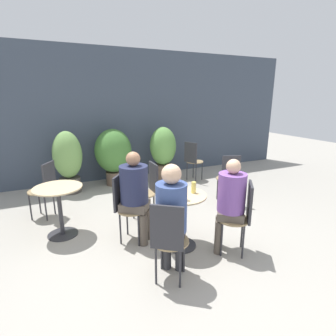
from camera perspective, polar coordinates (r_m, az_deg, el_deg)
The scene contains 21 objects.
ground_plane at distance 3.62m, azimuth -0.46°, elevation -17.00°, with size 20.00×20.00×0.00m, color #9E998E.
storefront_wall at distance 6.30m, azimuth -13.22°, elevation 10.93°, with size 10.00×0.06×3.00m.
cafe_table_near at distance 3.44m, azimuth 2.79°, elevation -9.08°, with size 0.66×0.66×0.73m.
cafe_table_far at distance 3.99m, azimuth -22.62°, elevation -6.70°, with size 0.66×0.66×0.73m.
bistro_chair_0 at distance 3.61m, azimuth -9.31°, elevation -7.34°, with size 0.45×0.45×0.94m.
bistro_chair_1 at distance 2.75m, azimuth 0.14°, elevation -14.72°, with size 0.45×0.45×0.94m.
bistro_chair_2 at distance 3.39m, azimuth 15.75°, elevation -9.23°, with size 0.45×0.45×0.94m.
bistro_chair_3 at distance 4.16m, azimuth -4.22°, elevation -4.08°, with size 0.40×0.40×0.94m.
bistro_chair_4 at distance 6.10m, azimuth 5.37°, elevation 2.20°, with size 0.44×0.43×0.94m.
bistro_chair_5 at distance 4.90m, azimuth 13.14°, elevation -1.44°, with size 0.41×0.43×0.94m.
bistro_chair_6 at distance 4.65m, azimuth -25.13°, elevation -3.42°, with size 0.45×0.44×0.94m.
seated_person_0 at distance 3.49m, azimuth -7.13°, elevation -4.82°, with size 0.47×0.46×1.26m.
seated_person_1 at distance 2.78m, azimuth 0.78°, elevation -9.53°, with size 0.41×0.42×1.29m.
seated_person_2 at distance 3.32m, azimuth 13.37°, elevation -6.47°, with size 0.43×0.42×1.22m.
beer_glass_0 at distance 3.46m, azimuth 1.17°, elevation -3.62°, with size 0.06×0.06×0.17m.
beer_glass_1 at distance 3.27m, azimuth -0.04°, elevation -4.66°, with size 0.07×0.07×0.18m.
beer_glass_2 at distance 3.16m, azimuth 3.52°, elevation -5.42°, with size 0.06×0.06×0.18m.
beer_glass_3 at distance 3.40m, azimuth 5.60°, elevation -4.22°, with size 0.06×0.06×0.15m.
potted_plant_0 at distance 5.70m, azimuth -20.97°, elevation 1.77°, with size 0.58×0.58×1.28m.
potted_plant_1 at distance 5.93m, azimuth -11.86°, elevation 3.33°, with size 0.80×0.80×1.26m.
potted_plant_2 at distance 6.16m, azimuth -1.09°, elevation 3.81°, with size 0.61×0.61×1.26m.
Camera 1 is at (-1.24, -2.80, 1.94)m, focal length 28.00 mm.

